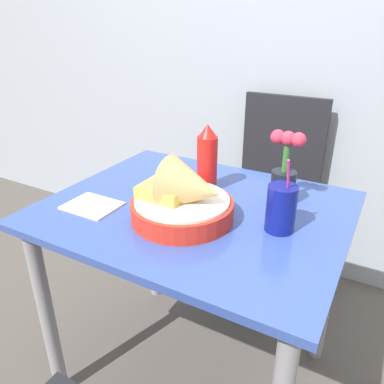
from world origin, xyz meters
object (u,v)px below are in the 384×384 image
object	(u,v)px
chair_far_window	(274,179)
ketchup_bottle	(207,159)
flower_vase	(284,173)
food_basket	(186,200)
drink_cup	(281,210)

from	to	relation	value
chair_far_window	ketchup_bottle	world-z (taller)	ketchup_bottle
flower_vase	food_basket	bearing A→B (deg)	-130.68
food_basket	ketchup_bottle	distance (m)	0.23
chair_far_window	flower_vase	bearing A→B (deg)	-71.73
food_basket	drink_cup	world-z (taller)	drink_cup
food_basket	flower_vase	distance (m)	0.32
flower_vase	drink_cup	bearing A→B (deg)	-75.06
food_basket	flower_vase	xyz separation A→B (m)	(0.21, 0.24, 0.04)
food_basket	ketchup_bottle	bearing A→B (deg)	101.59
food_basket	flower_vase	world-z (taller)	flower_vase
ketchup_bottle	flower_vase	bearing A→B (deg)	5.04
food_basket	drink_cup	distance (m)	0.27
flower_vase	chair_far_window	bearing A→B (deg)	108.27
food_basket	flower_vase	bearing A→B (deg)	49.32
ketchup_bottle	drink_cup	bearing A→B (deg)	-25.63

